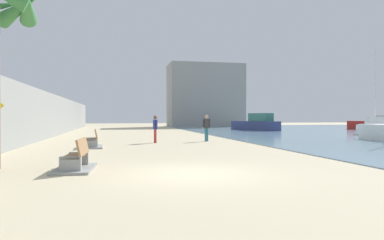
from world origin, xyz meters
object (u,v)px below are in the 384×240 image
at_px(boat_distant, 384,124).
at_px(boat_far_left, 376,128).
at_px(person_walking, 155,127).
at_px(person_standing, 206,126).
at_px(bench_near, 76,163).
at_px(boat_far_right, 256,124).
at_px(bench_far, 92,143).

relative_size(boat_distant, boat_far_left, 1.06).
bearing_deg(person_walking, boat_far_left, 10.75).
bearing_deg(person_walking, person_standing, 10.81).
height_order(bench_near, boat_far_left, boat_far_left).
xyz_separation_m(boat_distant, boat_far_right, (-15.24, 2.75, 0.07)).
distance_m(bench_far, boat_far_left, 23.46).
xyz_separation_m(boat_distant, boat_far_left, (-9.99, -10.57, -0.06)).
distance_m(bench_near, boat_far_left, 26.71).
height_order(person_walking, person_standing, person_standing).
distance_m(person_walking, boat_far_right, 21.81).
xyz_separation_m(bench_far, boat_distant, (32.63, 16.72, 0.49)).
height_order(bench_far, person_standing, person_standing).
relative_size(person_walking, person_standing, 0.98).
distance_m(person_walking, boat_far_left, 19.35).
height_order(bench_far, boat_far_right, boat_far_right).
distance_m(person_walking, boat_distant, 32.28).
bearing_deg(boat_far_left, bench_far, -164.81).
distance_m(bench_near, boat_distant, 40.96).
bearing_deg(bench_far, person_standing, 24.22).
relative_size(bench_near, boat_distant, 0.28).
bearing_deg(boat_distant, person_standing, -152.08).
distance_m(person_standing, boat_distant, 28.86).
bearing_deg(person_walking, boat_distant, 26.06).
distance_m(bench_near, person_walking, 11.24).
relative_size(bench_near, person_walking, 1.26).
height_order(person_standing, boat_far_right, boat_far_right).
relative_size(person_walking, boat_far_left, 0.23).
bearing_deg(boat_distant, bench_far, -152.87).
relative_size(bench_near, boat_far_right, 0.31).
height_order(person_walking, boat_far_right, boat_far_right).
relative_size(bench_far, boat_distant, 0.27).
relative_size(bench_far, person_walking, 1.25).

